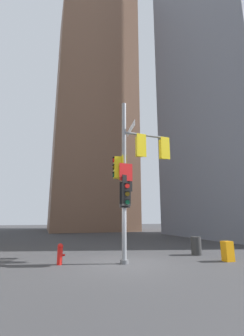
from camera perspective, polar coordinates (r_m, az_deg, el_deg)
name	(u,v)px	position (r m, az deg, el deg)	size (l,w,h in m)	color
ground	(124,264)	(10.49, 0.56, -22.83)	(120.00, 120.00, 0.00)	#38383A
building_tower_right	(232,16)	(37.80, 25.88, 30.97)	(14.70, 14.70, 54.31)	slate
building_mid_block	(93,111)	(41.93, -7.30, 13.92)	(12.57, 12.57, 40.83)	brown
signal_pole_assembly	(130,169)	(10.94, 2.06, -0.13)	(2.93, 2.53, 7.43)	gray
fire_hydrant	(60,253)	(10.54, -15.24, -19.92)	(0.33, 0.23, 0.85)	red
newspaper_box	(228,251)	(11.96, 24.89, -18.34)	(0.45, 0.36, 0.87)	orange
trash_bin	(196,246)	(13.32, 18.05, -18.02)	(0.53, 0.53, 0.92)	#2D2D2D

